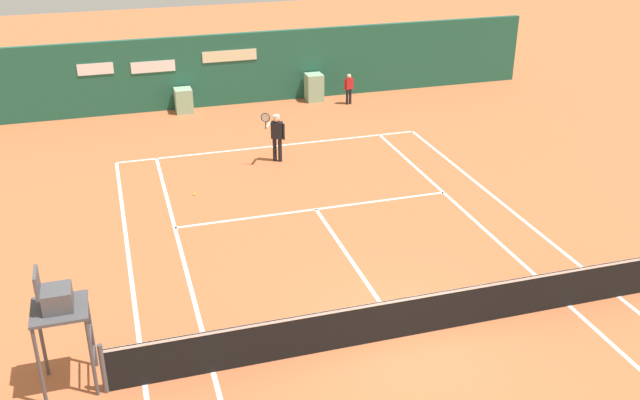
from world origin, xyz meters
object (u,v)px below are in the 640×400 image
player_on_baseline (277,134)px  ball_kid_left_post (349,87)px  umpire_chair (58,308)px  tennis_ball_mid_court (195,194)px

player_on_baseline → ball_kid_left_post: bearing=-101.6°
umpire_chair → ball_kid_left_post: (10.76, 15.14, -0.99)m
player_on_baseline → tennis_ball_mid_court: (-3.00, -1.92, -0.93)m
umpire_chair → tennis_ball_mid_court: 8.83m
ball_kid_left_post → umpire_chair: bearing=45.2°
umpire_chair → tennis_ball_mid_court: size_ratio=37.05×
ball_kid_left_post → tennis_ball_mid_court: 10.28m
player_on_baseline → umpire_chair: bearing=84.6°
umpire_chair → ball_kid_left_post: umpire_chair is taller
umpire_chair → tennis_ball_mid_court: (3.44, 7.96, -1.68)m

